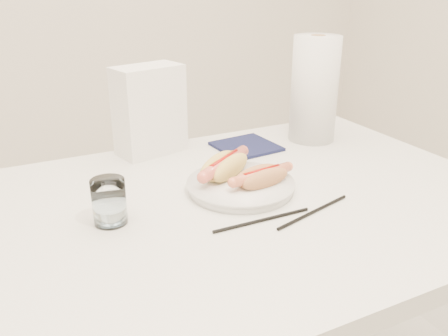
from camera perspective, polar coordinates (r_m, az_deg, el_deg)
name	(u,v)px	position (r m, az deg, el deg)	size (l,w,h in m)	color
table	(229,226)	(1.01, 0.64, -6.99)	(1.20, 0.80, 0.75)	silver
plate	(241,187)	(1.02, 2.01, -2.29)	(0.22, 0.22, 0.02)	white
hotdog_left	(224,166)	(1.04, 0.05, 0.19)	(0.16, 0.14, 0.05)	#E1BD5A
hotdog_right	(261,177)	(1.00, 4.54, -1.09)	(0.15, 0.07, 0.04)	#C17E4B
water_glass	(109,202)	(0.90, -13.68, -3.95)	(0.06, 0.06, 0.09)	white
chopstick_near	(262,220)	(0.90, 4.63, -6.27)	(0.01, 0.01, 0.21)	black
chopstick_far	(313,212)	(0.95, 10.72, -5.20)	(0.01, 0.01, 0.21)	black
napkin_box	(149,110)	(1.22, -8.98, 6.88)	(0.17, 0.09, 0.23)	white
navy_napkin	(246,146)	(1.27, 2.68, 2.62)	(0.15, 0.15, 0.01)	#111536
paper_towel_roll	(314,89)	(1.33, 10.84, 9.30)	(0.13, 0.13, 0.28)	silver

